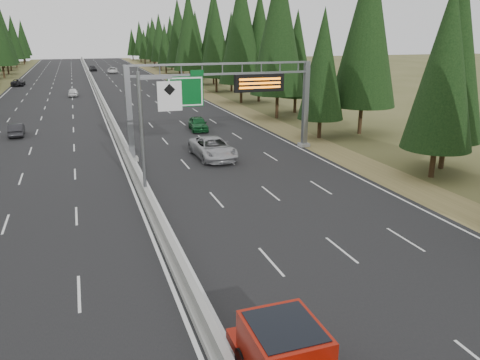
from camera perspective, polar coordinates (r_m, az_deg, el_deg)
name	(u,v)px	position (r m, az deg, el deg)	size (l,w,h in m)	color
road	(99,96)	(84.26, -16.84, 9.76)	(32.00, 260.00, 0.08)	black
shoulder_right	(200,92)	(86.85, -4.87, 10.64)	(3.60, 260.00, 0.06)	olive
median_barrier	(99,94)	(84.22, -16.86, 10.02)	(0.70, 260.00, 0.85)	gray
sign_gantry	(230,94)	(40.72, -1.20, 10.44)	(16.75, 0.98, 7.80)	slate
hov_sign_pole	(151,127)	(29.35, -10.78, 6.33)	(2.80, 0.50, 8.00)	slate
tree_row_right	(248,39)	(73.97, 1.00, 16.80)	(12.28, 241.30, 18.86)	black
silver_minivan	(213,148)	(39.74, -3.33, 3.92)	(2.90, 6.30, 1.75)	#A0A1A5
car_ahead_green	(198,124)	(51.55, -5.14, 6.86)	(1.76, 4.38, 1.49)	#125123
car_ahead_dkred	(191,93)	(79.52, -5.99, 10.53)	(1.51, 4.33, 1.43)	#540C0C
car_ahead_dkgrey	(170,88)	(86.56, -8.53, 11.02)	(2.08, 5.13, 1.49)	black
car_ahead_white	(113,70)	(132.00, -15.28, 12.77)	(2.50, 5.42, 1.51)	silver
car_ahead_far	(93,68)	(141.86, -17.52, 12.87)	(1.84, 4.57, 1.56)	black
car_onc_near	(16,130)	(53.71, -25.59, 5.55)	(1.39, 4.00, 1.32)	black
car_onc_white	(73,92)	(84.99, -19.68, 10.04)	(1.59, 3.95, 1.35)	white
car_onc_far	(18,82)	(106.46, -25.44, 10.70)	(2.29, 4.98, 1.38)	black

